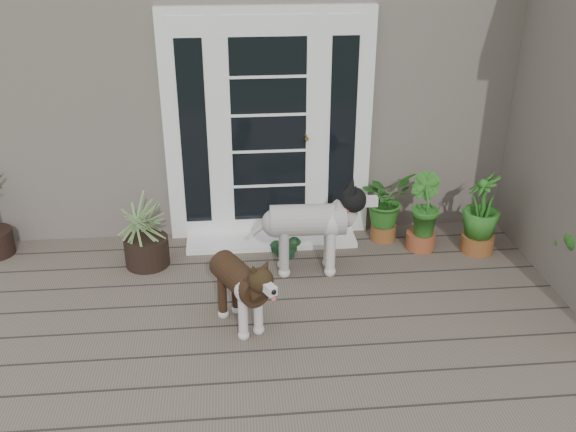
{
  "coord_description": "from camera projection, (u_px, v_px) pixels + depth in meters",
  "views": [
    {
      "loc": [
        -0.54,
        -3.0,
        2.99
      ],
      "look_at": [
        -0.1,
        1.75,
        0.7
      ],
      "focal_mm": 39.81,
      "sensor_mm": 36.0,
      "label": 1
    }
  ],
  "objects": [
    {
      "name": "deck",
      "position": [
        321.0,
        384.0,
        4.37
      ],
      "size": [
        6.2,
        4.6,
        0.12
      ],
      "primitive_type": "cube",
      "color": "#6B5B4C",
      "rests_on": "ground"
    },
    {
      "name": "house_main",
      "position": [
        274.0,
        46.0,
        7.54
      ],
      "size": [
        7.4,
        4.0,
        3.1
      ],
      "primitive_type": "cube",
      "color": "#665E54",
      "rests_on": "ground"
    },
    {
      "name": "door_unit",
      "position": [
        269.0,
        128.0,
        5.83
      ],
      "size": [
        1.9,
        0.14,
        2.15
      ],
      "primitive_type": "cube",
      "color": "white",
      "rests_on": "deck"
    },
    {
      "name": "door_step",
      "position": [
        271.0,
        239.0,
        6.11
      ],
      "size": [
        1.6,
        0.4,
        0.05
      ],
      "primitive_type": "cube",
      "color": "white",
      "rests_on": "deck"
    },
    {
      "name": "brindle_dog",
      "position": [
        240.0,
        291.0,
        4.77
      ],
      "size": [
        0.61,
        0.78,
        0.6
      ],
      "primitive_type": null,
      "rotation": [
        0.0,
        0.0,
        3.62
      ],
      "color": "#3A2415",
      "rests_on": "deck"
    },
    {
      "name": "white_dog",
      "position": [
        308.0,
        234.0,
        5.47
      ],
      "size": [
        0.88,
        0.4,
        0.72
      ],
      "primitive_type": null,
      "rotation": [
        0.0,
        0.0,
        -1.6
      ],
      "color": "silver",
      "rests_on": "deck"
    },
    {
      "name": "spider_plant",
      "position": [
        145.0,
        229.0,
        5.59
      ],
      "size": [
        0.84,
        0.84,
        0.7
      ],
      "primitive_type": null,
      "rotation": [
        0.0,
        0.0,
        0.36
      ],
      "color": "#90B56F",
      "rests_on": "deck"
    },
    {
      "name": "herb_a",
      "position": [
        385.0,
        210.0,
        6.04
      ],
      "size": [
        0.67,
        0.67,
        0.62
      ],
      "primitive_type": "imported",
      "rotation": [
        0.0,
        0.0,
        0.59
      ],
      "color": "#18551B",
      "rests_on": "deck"
    },
    {
      "name": "herb_b",
      "position": [
        422.0,
        223.0,
        5.89
      ],
      "size": [
        0.46,
        0.46,
        0.53
      ],
      "primitive_type": "imported",
      "rotation": [
        0.0,
        0.0,
        1.95
      ],
      "color": "#245117",
      "rests_on": "deck"
    },
    {
      "name": "herb_c",
      "position": [
        480.0,
        220.0,
        5.83
      ],
      "size": [
        0.48,
        0.48,
        0.63
      ],
      "primitive_type": "imported",
      "rotation": [
        0.0,
        0.0,
        4.5
      ],
      "color": "#2B611B",
      "rests_on": "deck"
    },
    {
      "name": "clog_left",
      "position": [
        282.0,
        250.0,
        5.88
      ],
      "size": [
        0.27,
        0.3,
        0.08
      ],
      "primitive_type": null,
      "rotation": [
        0.0,
        0.0,
        0.61
      ],
      "color": "#16381E",
      "rests_on": "deck"
    },
    {
      "name": "clog_right",
      "position": [
        289.0,
        248.0,
        5.92
      ],
      "size": [
        0.3,
        0.33,
        0.09
      ],
      "primitive_type": null,
      "rotation": [
        0.0,
        0.0,
        -0.65
      ],
      "color": "black",
      "rests_on": "deck"
    }
  ]
}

